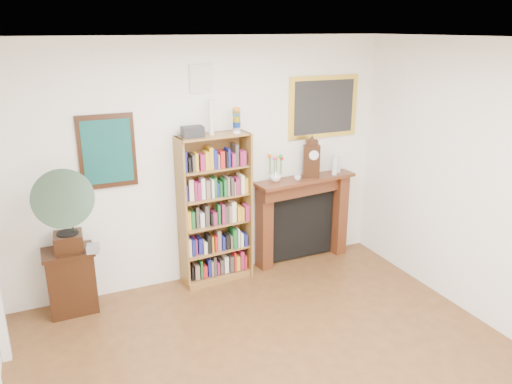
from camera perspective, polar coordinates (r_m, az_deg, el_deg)
room at (r=3.56m, az=6.88°, el=-6.36°), size 4.51×5.01×2.81m
teal_poster at (r=5.42m, az=-16.63°, el=4.46°), size 0.58×0.04×0.78m
small_picture at (r=5.53m, az=-6.26°, el=12.75°), size 0.26×0.04×0.30m
gilt_painting at (r=6.24m, az=7.72°, el=9.61°), size 0.95×0.04×0.75m
bookshelf at (r=5.72m, az=-4.70°, el=-1.10°), size 0.83×0.35×2.02m
side_cabinet at (r=5.65m, az=-20.35°, el=-9.49°), size 0.51×0.37×0.70m
fireplace at (r=6.35m, az=5.31°, el=-2.22°), size 1.35×0.44×1.12m
gramophone at (r=5.19m, az=-21.03°, el=-1.52°), size 0.61×0.74×0.93m
cd_stack at (r=5.37m, az=-18.13°, el=-6.14°), size 0.14×0.14×0.08m
mantel_clock at (r=6.13m, az=6.34°, el=3.71°), size 0.23×0.18×0.46m
flower_vase at (r=5.96m, az=2.22°, el=1.88°), size 0.17×0.17×0.14m
teacup at (r=6.03m, az=4.75°, el=1.63°), size 0.11×0.11×0.06m
bottle_left at (r=6.30m, az=8.99°, el=3.03°), size 0.07×0.07×0.24m
bottle_right at (r=6.40m, az=9.40°, el=3.08°), size 0.06×0.06×0.20m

